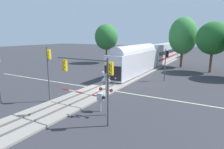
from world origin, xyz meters
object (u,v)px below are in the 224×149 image
(crossing_signal_mast, at_px, (106,88))
(oak_far_right, at_px, (213,38))
(traffic_signal_near_right, at_px, (91,73))
(commuter_train, at_px, (164,52))
(elm_centre_background, at_px, (183,36))
(pine_left_background, at_px, (106,37))
(traffic_signal_median, at_px, (49,66))
(traffic_signal_far_side, at_px, (166,60))
(crossing_gate_near, at_px, (95,96))

(crossing_signal_mast, distance_m, oak_far_right, 28.97)
(traffic_signal_near_right, bearing_deg, commuter_train, 96.68)
(oak_far_right, bearing_deg, traffic_signal_near_right, -103.71)
(elm_centre_background, xyz_separation_m, pine_left_background, (-18.41, -2.46, -0.33))
(commuter_train, height_order, crossing_signal_mast, commuter_train)
(traffic_signal_median, bearing_deg, commuter_train, 86.69)
(traffic_signal_far_side, height_order, oak_far_right, oak_far_right)
(crossing_gate_near, xyz_separation_m, oak_far_right, (8.48, 27.29, 5.18))
(pine_left_background, bearing_deg, oak_far_right, -3.59)
(traffic_signal_median, bearing_deg, traffic_signal_near_right, -15.88)
(commuter_train, bearing_deg, traffic_signal_median, -93.31)
(traffic_signal_near_right, height_order, oak_far_right, oak_far_right)
(crossing_gate_near, relative_size, oak_far_right, 0.56)
(traffic_signal_far_side, bearing_deg, crossing_gate_near, -99.69)
(crossing_gate_near, xyz_separation_m, elm_centre_background, (2.31, 31.29, 5.64))
(elm_centre_background, bearing_deg, crossing_gate_near, -94.22)
(elm_centre_background, distance_m, pine_left_background, 18.58)
(crossing_signal_mast, bearing_deg, traffic_signal_near_right, -98.29)
(crossing_signal_mast, distance_m, traffic_signal_near_right, 2.45)
(traffic_signal_median, xyz_separation_m, oak_far_right, (14.18, 27.64, 2.57))
(traffic_signal_near_right, bearing_deg, crossing_signal_mast, 81.71)
(crossing_signal_mast, distance_m, elm_centre_background, 32.15)
(traffic_signal_median, distance_m, oak_far_right, 31.17)
(traffic_signal_near_right, xyz_separation_m, elm_centre_background, (1.06, 33.62, 2.86))
(traffic_signal_near_right, relative_size, elm_centre_background, 0.50)
(traffic_signal_near_right, distance_m, traffic_signal_far_side, 18.15)
(elm_centre_background, bearing_deg, traffic_signal_near_right, -91.80)
(commuter_train, height_order, traffic_signal_near_right, traffic_signal_near_right)
(commuter_train, distance_m, traffic_signal_median, 38.51)
(crossing_signal_mast, height_order, traffic_signal_far_side, traffic_signal_far_side)
(traffic_signal_near_right, distance_m, oak_far_right, 30.58)
(elm_centre_background, bearing_deg, crossing_signal_mast, -91.44)
(traffic_signal_median, distance_m, elm_centre_background, 32.78)
(traffic_signal_far_side, relative_size, oak_far_right, 0.52)
(elm_centre_background, relative_size, pine_left_background, 1.11)
(traffic_signal_median, bearing_deg, crossing_gate_near, 3.57)
(pine_left_background, bearing_deg, traffic_signal_median, -70.39)
(crossing_signal_mast, relative_size, traffic_signal_median, 0.69)
(crossing_gate_near, distance_m, crossing_signal_mast, 1.97)
(crossing_gate_near, distance_m, pine_left_background, 33.44)
(traffic_signal_far_side, xyz_separation_m, pine_left_background, (-18.79, 13.08, 3.30))
(crossing_gate_near, relative_size, traffic_signal_far_side, 1.07)
(elm_centre_background, bearing_deg, pine_left_background, -172.40)
(elm_centre_background, height_order, pine_left_background, elm_centre_background)
(traffic_signal_median, relative_size, oak_far_right, 0.62)
(traffic_signal_far_side, xyz_separation_m, oak_far_right, (5.79, 11.54, 3.17))
(elm_centre_background, bearing_deg, traffic_signal_far_side, -88.61)
(oak_far_right, bearing_deg, crossing_signal_mast, -104.06)
(crossing_gate_near, bearing_deg, commuter_train, 95.22)
(crossing_signal_mast, xyz_separation_m, traffic_signal_near_right, (-0.26, -1.80, 1.64))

